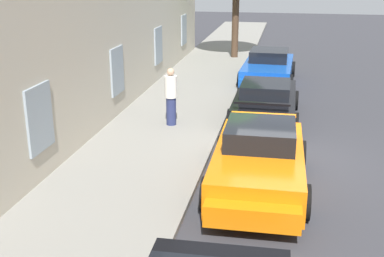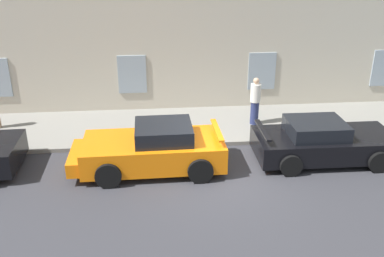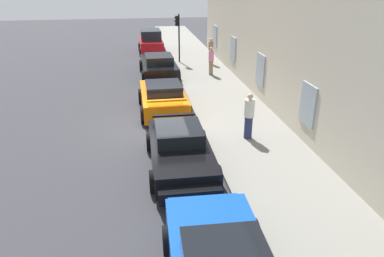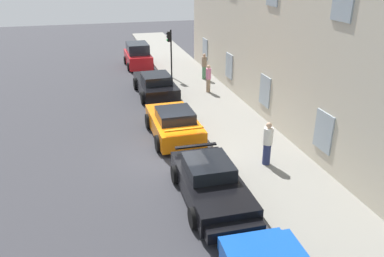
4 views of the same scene
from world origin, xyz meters
The scene contains 5 objects.
ground_plane centered at (0.00, 0.00, 0.00)m, with size 80.00×80.00×0.00m, color #333338.
sidewalk centered at (0.00, 3.58, 0.07)m, with size 60.00×3.49×0.14m, color gray.
sportscar_yellow_flank centered at (-1.98, 0.48, 0.64)m, with size 4.54×2.22×1.42m.
sportscar_white_middle centered at (3.62, 0.60, 0.58)m, with size 4.70×2.15×1.30m.
pedestrian_strolling centered at (1.90, 3.38, 1.04)m, with size 0.44×0.44×1.76m.
Camera 2 is at (-1.77, -11.03, 6.18)m, focal length 39.96 mm.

